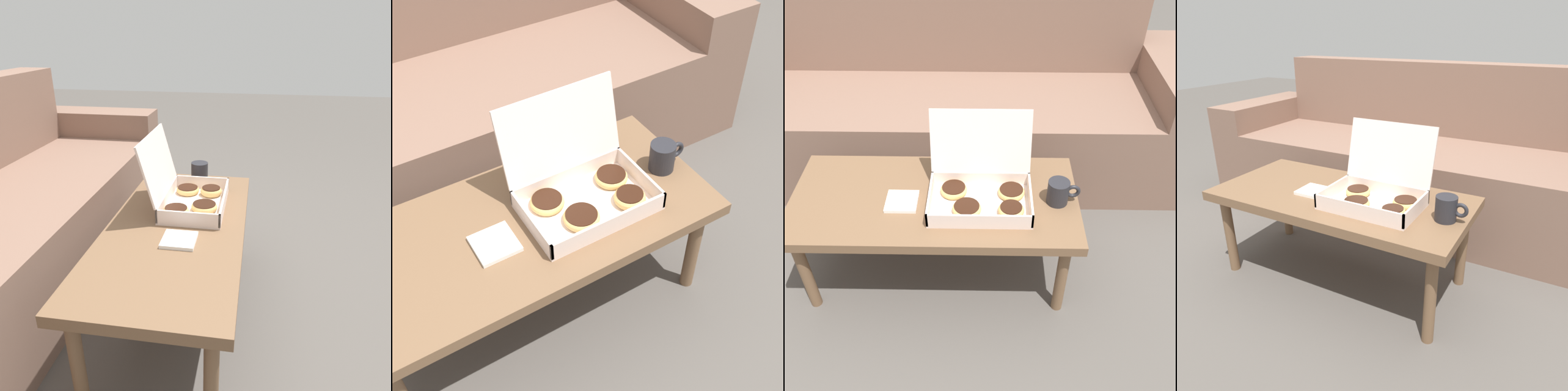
{
  "view_description": "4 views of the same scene",
  "coord_description": "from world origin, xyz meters",
  "views": [
    {
      "loc": [
        -1.26,
        -0.32,
        1.1
      ],
      "look_at": [
        0.18,
        -0.08,
        0.46
      ],
      "focal_mm": 35.0,
      "sensor_mm": 36.0,
      "label": 1
    },
    {
      "loc": [
        -0.41,
        -1.04,
        1.57
      ],
      "look_at": [
        0.18,
        -0.08,
        0.46
      ],
      "focal_mm": 50.0,
      "sensor_mm": 36.0,
      "label": 2
    },
    {
      "loc": [
        0.2,
        -1.35,
        1.57
      ],
      "look_at": [
        0.18,
        -0.08,
        0.46
      ],
      "focal_mm": 42.0,
      "sensor_mm": 36.0,
      "label": 3
    },
    {
      "loc": [
        0.83,
        -1.29,
        1.06
      ],
      "look_at": [
        0.18,
        -0.08,
        0.46
      ],
      "focal_mm": 35.0,
      "sensor_mm": 36.0,
      "label": 4
    }
  ],
  "objects": [
    {
      "name": "ground_plane",
      "position": [
        0.0,
        0.0,
        0.0
      ],
      "size": [
        12.0,
        12.0,
        0.0
      ],
      "primitive_type": "plane",
      "color": "#514C47"
    },
    {
      "name": "couch",
      "position": [
        0.0,
        0.79,
        0.31
      ],
      "size": [
        2.48,
        0.79,
        0.88
      ],
      "color": "#7A5B4C",
      "rests_on": "ground_plane"
    },
    {
      "name": "coffee_table",
      "position": [
        0.0,
        -0.04,
        0.37
      ],
      "size": [
        1.1,
        0.52,
        0.41
      ],
      "color": "brown",
      "rests_on": "ground_plane"
    },
    {
      "name": "pastry_box",
      "position": [
        0.19,
        -0.05,
        0.47
      ],
      "size": [
        0.38,
        0.31,
        0.3
      ],
      "color": "silver",
      "rests_on": "coffee_table"
    },
    {
      "name": "coffee_mug",
      "position": [
        0.47,
        -0.05,
        0.46
      ],
      "size": [
        0.12,
        0.08,
        0.1
      ],
      "color": "#232328",
      "rests_on": "coffee_table"
    },
    {
      "name": "napkin_stack",
      "position": [
        -0.12,
        -0.07,
        0.42
      ],
      "size": [
        0.12,
        0.12,
        0.01
      ],
      "color": "white",
      "rests_on": "coffee_table"
    }
  ]
}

